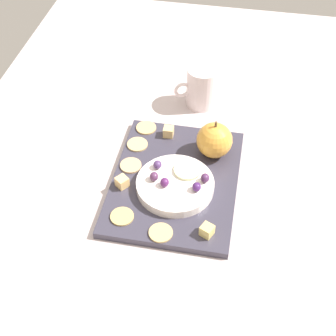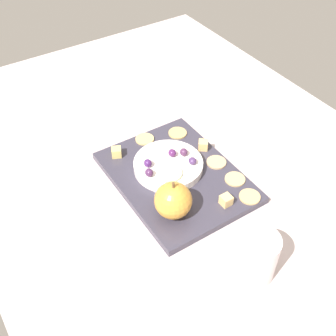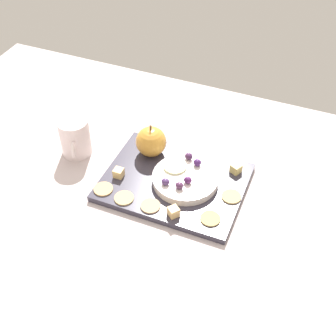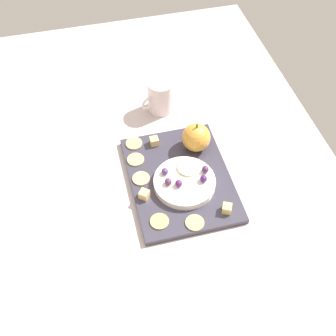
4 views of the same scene
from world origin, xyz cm
name	(u,v)px [view 3 (image 3 of 4)]	position (x,y,z in cm)	size (l,w,h in cm)	color
table	(156,198)	(0.00, 0.00, 2.07)	(145.28, 93.32, 4.13)	#BFAEAE
platter	(174,182)	(3.20, 3.81, 4.93)	(32.88, 25.17, 1.60)	#363341
serving_dish	(185,179)	(5.80, 4.23, 6.69)	(15.54, 15.54, 1.91)	white
apple_whole	(151,142)	(-5.66, 10.50, 9.52)	(7.58, 7.58, 7.58)	gold
apple_stem	(151,128)	(-5.66, 10.50, 13.91)	(0.50, 0.50, 1.20)	brown
cheese_cube_0	(118,174)	(-9.51, -0.29, 6.82)	(2.17, 2.17, 2.17)	#E9C178
cheese_cube_1	(236,169)	(15.85, 11.95, 6.82)	(2.17, 2.17, 2.17)	#E1C86F
cheese_cube_2	(174,212)	(7.04, -6.32, 6.82)	(2.17, 2.17, 2.17)	#F1C479
cracker_0	(150,206)	(1.36, -5.96, 5.93)	(4.49, 4.49, 0.40)	tan
cracker_1	(231,197)	(17.28, 3.59, 5.93)	(4.49, 4.49, 0.40)	tan
cracker_2	(210,218)	(14.89, -4.38, 5.93)	(4.49, 4.49, 0.40)	tan
cracker_3	(124,198)	(-5.15, -6.06, 5.93)	(4.49, 4.49, 0.40)	tan
cracker_4	(103,189)	(-10.85, -5.36, 5.93)	(4.49, 4.49, 0.40)	tan
grape_0	(188,180)	(7.08, 2.35, 8.51)	(1.92, 1.73, 1.74)	#4F2054
grape_1	(197,163)	(7.13, 8.66, 8.54)	(1.92, 1.73, 1.80)	#431F5B
grape_2	(179,186)	(5.92, -0.09, 8.50)	(1.92, 1.73, 1.73)	#4F2B4D
grape_3	(166,181)	(2.52, 0.43, 8.44)	(1.92, 1.73, 1.59)	#4A2F5F
grape_4	(189,156)	(4.47, 9.94, 8.53)	(1.92, 1.73, 1.79)	#47264C
apple_slice_0	(175,166)	(2.46, 6.12, 7.94)	(5.52, 5.52, 0.60)	beige
cup	(75,137)	(-24.20, 5.30, 9.10)	(7.61, 10.25, 9.95)	white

